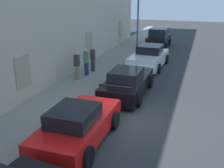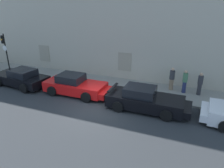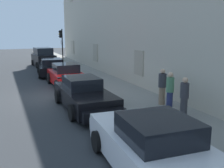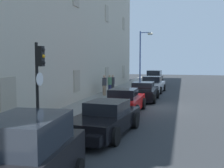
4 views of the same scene
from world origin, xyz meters
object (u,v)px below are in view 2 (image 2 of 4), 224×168
object	(u,v)px
sportscar_red_lead	(19,78)
pedestrian_admiring	(200,84)
sportscar_yellow_flank	(77,86)
pedestrian_bystander	(185,81)
sportscar_white_middle	(148,100)
traffic_light	(5,47)
pedestrian_strolling	(172,79)

from	to	relation	value
sportscar_red_lead	pedestrian_admiring	distance (m)	13.47
sportscar_yellow_flank	pedestrian_bystander	size ratio (longest dim) A/B	2.86
sportscar_white_middle	traffic_light	xyz separation A→B (m)	(-12.83, 1.74, 1.91)
pedestrian_admiring	pedestrian_strolling	world-z (taller)	pedestrian_strolling
pedestrian_bystander	sportscar_white_middle	bearing A→B (deg)	-120.75
sportscar_yellow_flank	pedestrian_bystander	bearing A→B (deg)	21.43
sportscar_white_middle	pedestrian_admiring	distance (m)	4.30
sportscar_yellow_flank	traffic_light	world-z (taller)	traffic_light
sportscar_red_lead	pedestrian_strolling	xyz separation A→B (m)	(11.25, 3.10, 0.39)
sportscar_yellow_flank	pedestrian_admiring	distance (m)	8.49
traffic_light	pedestrian_bystander	distance (m)	14.88
sportscar_yellow_flank	traffic_light	size ratio (longest dim) A/B	1.35
sportscar_yellow_flank	pedestrian_strolling	distance (m)	6.82
pedestrian_bystander	traffic_light	bearing A→B (deg)	-174.39
sportscar_red_lead	sportscar_white_middle	xyz separation A→B (m)	(10.26, -0.30, 0.02)
pedestrian_strolling	traffic_light	bearing A→B (deg)	-173.15
sportscar_red_lead	pedestrian_admiring	xyz separation A→B (m)	(13.15, 2.87, 0.36)
sportscar_yellow_flank	traffic_light	xyz separation A→B (m)	(-7.70, 1.31, 1.90)
sportscar_red_lead	pedestrian_strolling	world-z (taller)	pedestrian_strolling
sportscar_yellow_flank	pedestrian_strolling	xyz separation A→B (m)	(6.12, 2.97, 0.36)
pedestrian_admiring	pedestrian_strolling	distance (m)	1.92
traffic_light	pedestrian_strolling	xyz separation A→B (m)	(13.82, 1.66, -1.54)
sportscar_red_lead	pedestrian_admiring	world-z (taller)	pedestrian_admiring
sportscar_red_lead	pedestrian_bystander	xyz separation A→B (m)	(12.16, 2.89, 0.39)
sportscar_red_lead	sportscar_yellow_flank	bearing A→B (deg)	1.47
pedestrian_admiring	pedestrian_bystander	size ratio (longest dim) A/B	0.97
sportscar_yellow_flank	pedestrian_bystander	distance (m)	7.56
sportscar_red_lead	sportscar_white_middle	world-z (taller)	sportscar_white_middle
traffic_light	sportscar_yellow_flank	bearing A→B (deg)	-9.68
traffic_light	pedestrian_bystander	world-z (taller)	traffic_light
pedestrian_strolling	pedestrian_bystander	xyz separation A→B (m)	(0.91, -0.21, 0.00)
sportscar_red_lead	traffic_light	world-z (taller)	traffic_light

